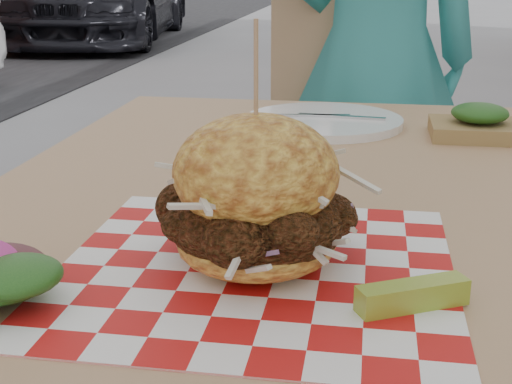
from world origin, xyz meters
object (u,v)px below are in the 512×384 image
(diner, at_px, (375,57))
(patio_chair, at_px, (348,140))
(patio_table, at_px, (300,255))
(sandwich, at_px, (256,203))

(diner, xyz_separation_m, patio_chair, (-0.06, -0.04, -0.22))
(patio_chair, bearing_deg, diner, 46.07)
(diner, height_order, patio_table, diner)
(diner, height_order, sandwich, diner)
(patio_table, bearing_deg, patio_chair, 88.86)
(diner, xyz_separation_m, patio_table, (-0.08, -1.13, -0.10))
(diner, distance_m, sandwich, 1.35)
(patio_table, bearing_deg, diner, 85.73)
(sandwich, bearing_deg, patio_table, 84.92)
(patio_table, xyz_separation_m, patio_chair, (0.02, 1.09, -0.12))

